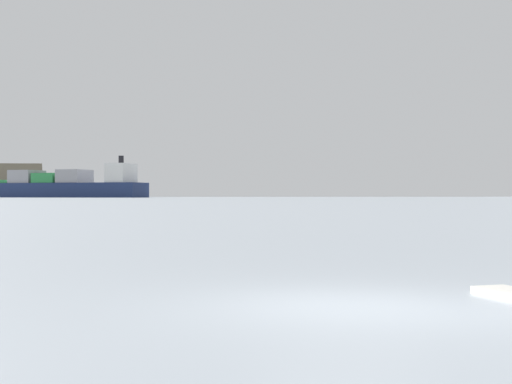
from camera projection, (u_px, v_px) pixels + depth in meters
ground_plane at (351, 307)px, 10.37m from camera, size 4000.00×4000.00×0.00m
cargo_ship at (62, 186)px, 584.89m from camera, size 140.92×84.12×32.17m
distant_headland at (54, 181)px, 1102.63m from camera, size 1249.35×213.27×44.95m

